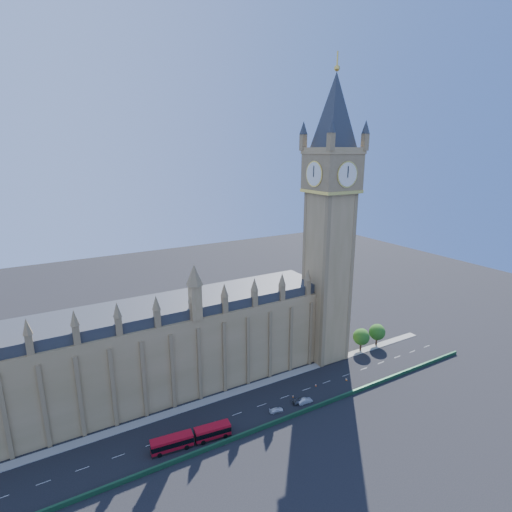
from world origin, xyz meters
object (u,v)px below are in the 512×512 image
car_grey (300,400)px  car_white (276,410)px  red_bus (191,438)px  car_silver (305,401)px

car_grey → car_white: bearing=94.0°
red_bus → car_grey: size_ratio=4.22×
car_grey → car_silver: (1.11, -0.90, -0.08)m
car_silver → car_white: size_ratio=1.12×
car_grey → car_silver: size_ratio=1.07×
car_grey → car_silver: bearing=-126.1°
red_bus → car_white: red_bus is taller
car_white → car_silver: bearing=-86.9°
car_grey → car_white: (-8.29, -0.15, -0.24)m
red_bus → car_grey: bearing=6.7°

